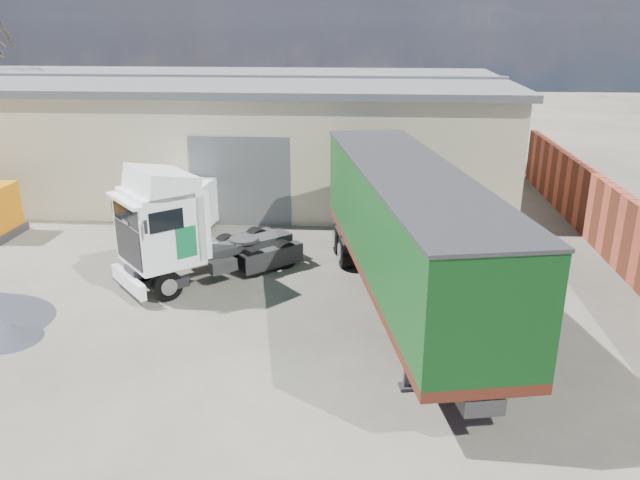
{
  "coord_description": "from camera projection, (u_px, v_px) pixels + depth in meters",
  "views": [
    {
      "loc": [
        3.02,
        -13.78,
        7.95
      ],
      "look_at": [
        1.71,
        3.0,
        1.93
      ],
      "focal_mm": 35.0,
      "sensor_mm": 36.0,
      "label": 1
    }
  ],
  "objects": [
    {
      "name": "warehouse",
      "position": [
        183.0,
        133.0,
        30.39
      ],
      "size": [
        30.6,
        12.6,
        5.42
      ],
      "color": "beige",
      "rests_on": "ground"
    },
    {
      "name": "tractor_unit",
      "position": [
        183.0,
        234.0,
        19.36
      ],
      "size": [
        5.65,
        5.37,
        3.86
      ],
      "rotation": [
        0.0,
        0.0,
        -0.84
      ],
      "color": "black",
      "rests_on": "ground"
    },
    {
      "name": "panel_van",
      "position": [
        190.0,
        202.0,
        24.79
      ],
      "size": [
        2.44,
        5.0,
        1.98
      ],
      "rotation": [
        0.0,
        0.0,
        -0.1
      ],
      "color": "black",
      "rests_on": "ground"
    },
    {
      "name": "brick_boundary_wall",
      "position": [
        628.0,
        237.0,
        20.2
      ],
      "size": [
        0.35,
        26.0,
        2.5
      ],
      "primitive_type": "cube",
      "color": "maroon",
      "rests_on": "ground"
    },
    {
      "name": "box_trailer",
      "position": [
        406.0,
        226.0,
        17.2
      ],
      "size": [
        5.05,
        12.72,
        4.14
      ],
      "rotation": [
        0.0,
        0.0,
        0.2
      ],
      "color": "#2D2D30",
      "rests_on": "ground"
    },
    {
      "name": "ground",
      "position": [
        244.0,
        349.0,
        15.83
      ],
      "size": [
        120.0,
        120.0,
        0.0
      ],
      "primitive_type": "plane",
      "color": "black",
      "rests_on": "ground"
    }
  ]
}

